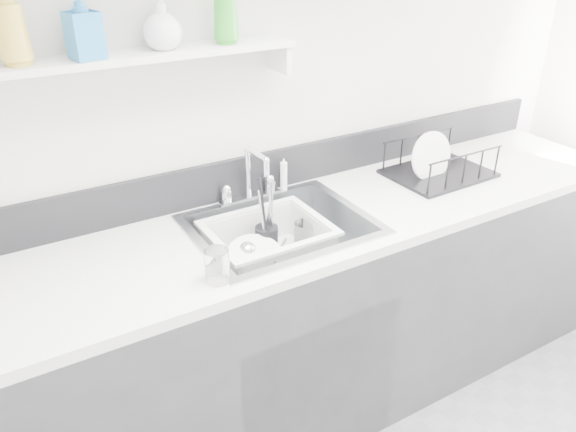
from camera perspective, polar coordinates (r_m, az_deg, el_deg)
room_shell at (r=1.17m, az=20.01°, el=16.00°), size 3.50×3.00×2.60m
counter_run at (r=2.28m, az=-0.65°, el=-11.13°), size 3.20×0.62×0.92m
backsplash at (r=2.23m, az=-4.57°, el=4.05°), size 3.20×0.02×0.16m
sink at (r=2.07m, az=-0.71°, el=-3.13°), size 0.64×0.52×0.20m
faucet at (r=2.19m, az=-3.94°, el=3.10°), size 0.26×0.18×0.23m
side_sprayer at (r=2.26m, az=-0.44°, el=4.28°), size 0.03×0.03×0.14m
wall_shelf at (r=1.89m, az=-14.11°, el=15.36°), size 1.00×0.16×0.12m
wash_tub at (r=2.06m, az=-2.03°, el=-3.09°), size 0.47×0.41×0.17m
plate_stack at (r=2.04m, az=-3.01°, el=-4.90°), size 0.26×0.26×0.10m
utensil_cup at (r=2.13m, az=-2.19°, el=-2.25°), size 0.09×0.09×0.29m
ladle at (r=2.05m, az=-2.21°, el=-4.23°), size 0.29×0.26×0.08m
tumbler_in_tub at (r=2.15m, az=1.64°, el=-2.01°), size 0.10×0.10×0.11m
tumbler_counter at (r=1.71m, az=-7.20°, el=-5.03°), size 0.10×0.10×0.11m
dish_rack at (r=2.49m, az=15.19°, el=5.63°), size 0.43×0.33×0.15m
bowl_small at (r=2.06m, az=1.87°, el=-4.80°), size 0.13×0.13×0.03m
soap_bottle_a at (r=1.79m, az=-26.37°, el=17.15°), size 0.09×0.09×0.23m
soap_bottle_b at (r=1.80m, az=-20.15°, el=17.84°), size 0.10×0.11×0.20m
soap_bottle_c at (r=1.88m, az=-12.69°, el=18.49°), size 0.16×0.16×0.16m
soap_bottle_d at (r=1.95m, az=-6.38°, el=20.19°), size 0.10×0.10×0.22m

